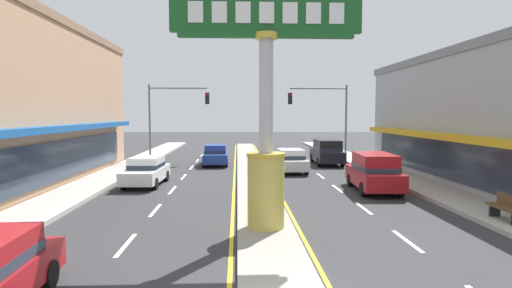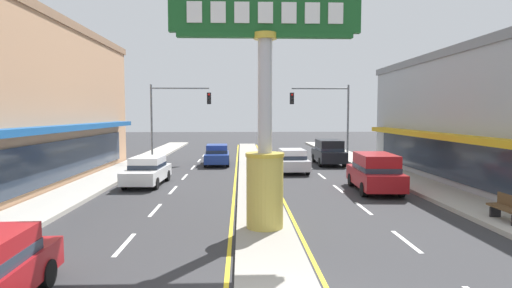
{
  "view_description": "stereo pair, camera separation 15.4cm",
  "coord_description": "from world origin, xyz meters",
  "px_view_note": "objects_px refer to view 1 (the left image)",
  "views": [
    {
      "loc": [
        -0.93,
        -7.37,
        3.88
      ],
      "look_at": [
        -0.15,
        10.02,
        2.6
      ],
      "focal_mm": 29.07,
      "sensor_mm": 36.0,
      "label": 1
    },
    {
      "loc": [
        -0.78,
        -7.37,
        3.88
      ],
      "look_at": [
        -0.15,
        10.02,
        2.6
      ],
      "focal_mm": 29.07,
      "sensor_mm": 36.0,
      "label": 2
    }
  ],
  "objects_px": {
    "district_sign": "(266,117)",
    "suv_near_left_lane": "(327,152)",
    "traffic_light_left_side": "(172,109)",
    "street_bench": "(508,207)",
    "sedan_near_right_lane": "(146,171)",
    "suv_mid_left_lane": "(374,172)",
    "traffic_light_right_side": "(325,109)",
    "sedan_kerb_right": "(215,155)",
    "sedan_far_left_oncoming": "(290,160)"
  },
  "relations": [
    {
      "from": "suv_near_left_lane",
      "to": "traffic_light_right_side",
      "type": "bearing_deg",
      "value": 82.91
    },
    {
      "from": "suv_mid_left_lane",
      "to": "district_sign",
      "type": "bearing_deg",
      "value": -130.86
    },
    {
      "from": "sedan_near_right_lane",
      "to": "traffic_light_left_side",
      "type": "bearing_deg",
      "value": 91.51
    },
    {
      "from": "traffic_light_left_side",
      "to": "sedan_near_right_lane",
      "type": "height_order",
      "value": "traffic_light_left_side"
    },
    {
      "from": "district_sign",
      "to": "traffic_light_left_side",
      "type": "distance_m",
      "value": 21.0
    },
    {
      "from": "suv_near_left_lane",
      "to": "sedan_far_left_oncoming",
      "type": "distance_m",
      "value": 5.1
    },
    {
      "from": "suv_near_left_lane",
      "to": "street_bench",
      "type": "xyz_separation_m",
      "value": [
        2.52,
        -17.39,
        -0.34
      ]
    },
    {
      "from": "suv_near_left_lane",
      "to": "sedan_kerb_right",
      "type": "xyz_separation_m",
      "value": [
        -8.48,
        0.15,
        -0.2
      ]
    },
    {
      "from": "district_sign",
      "to": "sedan_kerb_right",
      "type": "relative_size",
      "value": 1.76
    },
    {
      "from": "district_sign",
      "to": "sedan_far_left_oncoming",
      "type": "distance_m",
      "value": 14.38
    },
    {
      "from": "traffic_light_right_side",
      "to": "sedan_near_right_lane",
      "type": "bearing_deg",
      "value": -138.06
    },
    {
      "from": "traffic_light_right_side",
      "to": "street_bench",
      "type": "xyz_separation_m",
      "value": [
        2.23,
        -19.69,
        -3.6
      ]
    },
    {
      "from": "district_sign",
      "to": "sedan_near_right_lane",
      "type": "height_order",
      "value": "district_sign"
    },
    {
      "from": "traffic_light_right_side",
      "to": "sedan_kerb_right",
      "type": "distance_m",
      "value": 9.67
    },
    {
      "from": "traffic_light_right_side",
      "to": "sedan_near_right_lane",
      "type": "xyz_separation_m",
      "value": [
        -12.06,
        -10.84,
        -3.46
      ]
    },
    {
      "from": "district_sign",
      "to": "traffic_light_right_side",
      "type": "xyz_separation_m",
      "value": [
        6.18,
        20.01,
        0.47
      ]
    },
    {
      "from": "traffic_light_left_side",
      "to": "street_bench",
      "type": "bearing_deg",
      "value": -53.55
    },
    {
      "from": "sedan_near_right_lane",
      "to": "sedan_far_left_oncoming",
      "type": "xyz_separation_m",
      "value": [
        8.48,
        4.65,
        0.0
      ]
    },
    {
      "from": "traffic_light_right_side",
      "to": "sedan_kerb_right",
      "type": "height_order",
      "value": "traffic_light_right_side"
    },
    {
      "from": "sedan_near_right_lane",
      "to": "suv_near_left_lane",
      "type": "relative_size",
      "value": 0.95
    },
    {
      "from": "sedan_far_left_oncoming",
      "to": "street_bench",
      "type": "distance_m",
      "value": 14.7
    },
    {
      "from": "sedan_near_right_lane",
      "to": "street_bench",
      "type": "relative_size",
      "value": 2.73
    },
    {
      "from": "sedan_kerb_right",
      "to": "suv_mid_left_lane",
      "type": "bearing_deg",
      "value": -52.52
    },
    {
      "from": "district_sign",
      "to": "suv_near_left_lane",
      "type": "relative_size",
      "value": 1.66
    },
    {
      "from": "traffic_light_left_side",
      "to": "sedan_far_left_oncoming",
      "type": "height_order",
      "value": "traffic_light_left_side"
    },
    {
      "from": "sedan_near_right_lane",
      "to": "sedan_kerb_right",
      "type": "relative_size",
      "value": 1.0
    },
    {
      "from": "suv_mid_left_lane",
      "to": "sedan_far_left_oncoming",
      "type": "relative_size",
      "value": 1.08
    },
    {
      "from": "sedan_near_right_lane",
      "to": "sedan_kerb_right",
      "type": "distance_m",
      "value": 9.29
    },
    {
      "from": "district_sign",
      "to": "traffic_light_right_side",
      "type": "height_order",
      "value": "district_sign"
    },
    {
      "from": "sedan_near_right_lane",
      "to": "suv_mid_left_lane",
      "type": "distance_m",
      "value": 12.01
    },
    {
      "from": "suv_mid_left_lane",
      "to": "traffic_light_left_side",
      "type": "bearing_deg",
      "value": 132.3
    },
    {
      "from": "sedan_far_left_oncoming",
      "to": "traffic_light_left_side",
      "type": "bearing_deg",
      "value": 144.57
    },
    {
      "from": "district_sign",
      "to": "traffic_light_right_side",
      "type": "distance_m",
      "value": 20.95
    },
    {
      "from": "traffic_light_right_side",
      "to": "traffic_light_left_side",
      "type": "bearing_deg",
      "value": 179.76
    },
    {
      "from": "district_sign",
      "to": "sedan_kerb_right",
      "type": "xyz_separation_m",
      "value": [
        -2.59,
        17.86,
        -2.99
      ]
    },
    {
      "from": "district_sign",
      "to": "traffic_light_right_side",
      "type": "relative_size",
      "value": 1.24
    },
    {
      "from": "traffic_light_left_side",
      "to": "suv_mid_left_lane",
      "type": "xyz_separation_m",
      "value": [
        12.06,
        -13.26,
        -3.26
      ]
    },
    {
      "from": "traffic_light_right_side",
      "to": "sedan_far_left_oncoming",
      "type": "relative_size",
      "value": 1.42
    },
    {
      "from": "district_sign",
      "to": "traffic_light_right_side",
      "type": "bearing_deg",
      "value": 72.85
    },
    {
      "from": "sedan_far_left_oncoming",
      "to": "sedan_kerb_right",
      "type": "distance_m",
      "value": 6.57
    },
    {
      "from": "traffic_light_left_side",
      "to": "sedan_near_right_lane",
      "type": "bearing_deg",
      "value": -88.49
    },
    {
      "from": "traffic_light_right_side",
      "to": "sedan_near_right_lane",
      "type": "height_order",
      "value": "traffic_light_right_side"
    },
    {
      "from": "district_sign",
      "to": "traffic_light_left_side",
      "type": "xyz_separation_m",
      "value": [
        -6.18,
        20.06,
        0.47
      ]
    },
    {
      "from": "traffic_light_left_side",
      "to": "sedan_kerb_right",
      "type": "relative_size",
      "value": 1.42
    },
    {
      "from": "traffic_light_left_side",
      "to": "street_bench",
      "type": "xyz_separation_m",
      "value": [
        14.58,
        -19.74,
        -3.6
      ]
    },
    {
      "from": "suv_near_left_lane",
      "to": "district_sign",
      "type": "bearing_deg",
      "value": -108.4
    },
    {
      "from": "traffic_light_left_side",
      "to": "traffic_light_right_side",
      "type": "xyz_separation_m",
      "value": [
        12.35,
        -0.05,
        0.0
      ]
    },
    {
      "from": "sedan_near_right_lane",
      "to": "suv_mid_left_lane",
      "type": "bearing_deg",
      "value": -11.37
    },
    {
      "from": "suv_near_left_lane",
      "to": "suv_mid_left_lane",
      "type": "relative_size",
      "value": 0.98
    },
    {
      "from": "traffic_light_left_side",
      "to": "street_bench",
      "type": "relative_size",
      "value": 3.88
    }
  ]
}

